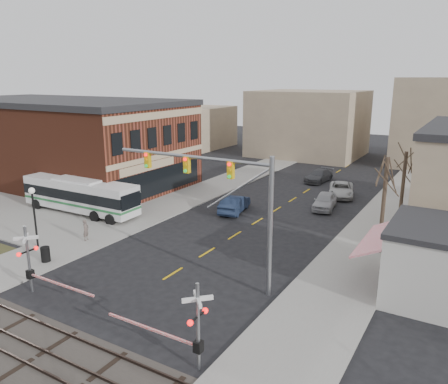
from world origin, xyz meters
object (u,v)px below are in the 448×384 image
at_px(traffic_signal_mast, 225,190).
at_px(car_d, 319,176).
at_px(transit_bus, 80,195).
at_px(pedestrian_far, 115,211).
at_px(rr_crossing_west, 33,262).
at_px(car_c, 341,190).
at_px(pedestrian_near, 86,230).
at_px(trash_bin, 45,254).
at_px(car_a, 325,201).
at_px(rr_crossing_east, 190,325).
at_px(street_lamp, 33,205).
at_px(car_b, 235,204).

height_order(traffic_signal_mast, car_d, traffic_signal_mast).
bearing_deg(transit_bus, pedestrian_far, -3.93).
bearing_deg(rr_crossing_west, car_c, 73.25).
height_order(car_c, pedestrian_near, pedestrian_near).
bearing_deg(trash_bin, pedestrian_far, 103.52).
bearing_deg(car_a, rr_crossing_east, -92.78).
distance_m(transit_bus, rr_crossing_west, 15.48).
distance_m(rr_crossing_east, street_lamp, 18.10).
bearing_deg(rr_crossing_west, car_d, 82.17).
bearing_deg(car_a, traffic_signal_mast, -99.22).
bearing_deg(transit_bus, rr_crossing_west, -50.90).
bearing_deg(pedestrian_far, traffic_signal_mast, -42.81).
xyz_separation_m(rr_crossing_east, trash_bin, (-14.46, 3.93, -1.34)).
distance_m(car_a, pedestrian_near, 21.58).
relative_size(traffic_signal_mast, trash_bin, 10.58).
xyz_separation_m(traffic_signal_mast, car_a, (0.33, 17.96, -5.00)).
bearing_deg(pedestrian_near, transit_bus, 33.34).
xyz_separation_m(transit_bus, traffic_signal_mast, (18.35, -5.35, 4.03)).
relative_size(traffic_signal_mast, pedestrian_near, 6.61).
xyz_separation_m(rr_crossing_west, pedestrian_near, (-3.84, 7.21, -1.04)).
distance_m(trash_bin, pedestrian_far, 8.88).
relative_size(trash_bin, car_c, 0.19).
distance_m(traffic_signal_mast, rr_crossing_west, 11.51).
bearing_deg(traffic_signal_mast, rr_crossing_east, -70.04).
height_order(car_c, car_d, car_c).
relative_size(car_b, pedestrian_near, 2.98).
bearing_deg(transit_bus, car_b, 31.97).
height_order(traffic_signal_mast, trash_bin, traffic_signal_mast).
distance_m(trash_bin, car_a, 24.70).
relative_size(car_a, pedestrian_near, 2.81).
xyz_separation_m(transit_bus, trash_bin, (6.62, -8.94, -1.12)).
relative_size(car_b, car_d, 1.00).
xyz_separation_m(rr_crossing_west, street_lamp, (-5.91, 4.52, 1.29)).
relative_size(rr_crossing_west, car_c, 1.08).
relative_size(traffic_signal_mast, car_d, 2.20).
height_order(trash_bin, car_a, car_a).
height_order(rr_crossing_east, pedestrian_far, rr_crossing_east).
height_order(trash_bin, car_d, car_d).
relative_size(car_c, pedestrian_far, 2.96).
bearing_deg(street_lamp, transit_bus, 117.19).
relative_size(transit_bus, rr_crossing_east, 2.14).
xyz_separation_m(car_a, car_c, (0.06, 5.20, -0.05)).
bearing_deg(car_a, car_b, -150.80).
distance_m(transit_bus, rr_crossing_east, 24.70).
xyz_separation_m(rr_crossing_west, rr_crossing_east, (11.32, -0.87, 0.00)).
height_order(trash_bin, car_c, car_c).
bearing_deg(car_a, car_c, 81.18).
relative_size(rr_crossing_east, pedestrian_far, 3.19).
relative_size(car_b, car_c, 0.93).
xyz_separation_m(trash_bin, car_d, (7.96, 31.95, 0.08)).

